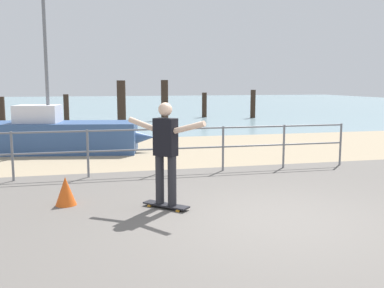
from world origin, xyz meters
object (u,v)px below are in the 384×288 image
object	(u,v)px
skateboard	(166,205)
sailboat	(65,135)
skateboarder	(166,147)
traffic_cone	(66,192)

from	to	relation	value
skateboard	sailboat	bearing A→B (deg)	106.22
skateboarder	sailboat	bearing A→B (deg)	106.22
sailboat	skateboard	distance (m)	6.58
skateboard	skateboarder	world-z (taller)	skateboarder
traffic_cone	skateboarder	bearing A→B (deg)	-19.42
skateboarder	traffic_cone	bearing A→B (deg)	160.58
skateboard	traffic_cone	xyz separation A→B (m)	(-1.59, 0.56, 0.18)
sailboat	skateboarder	world-z (taller)	sailboat
sailboat	skateboard	bearing A→B (deg)	-73.78
sailboat	skateboarder	bearing A→B (deg)	-73.78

